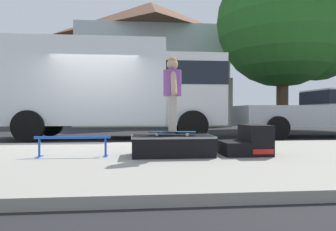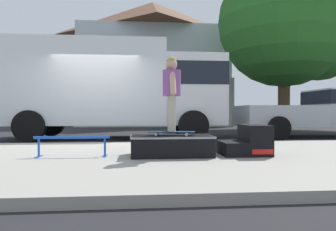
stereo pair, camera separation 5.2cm
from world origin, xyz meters
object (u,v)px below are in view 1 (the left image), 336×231
at_px(box_truck, 116,86).
at_px(street_tree_main, 290,25).
at_px(skate_box, 172,145).
at_px(pickup_truck_silver, 325,111).
at_px(skater_kid, 172,88).
at_px(kicker_ramp, 248,142).
at_px(grind_rail, 73,142).
at_px(skateboard, 172,132).

height_order(box_truck, street_tree_main, street_tree_main).
height_order(skate_box, pickup_truck_silver, pickup_truck_silver).
height_order(skater_kid, box_truck, box_truck).
xyz_separation_m(kicker_ramp, street_tree_main, (5.56, 9.65, 4.73)).
height_order(grind_rail, street_tree_main, street_tree_main).
bearing_deg(skater_kid, kicker_ramp, 0.19).
height_order(skater_kid, pickup_truck_silver, skater_kid).
bearing_deg(pickup_truck_silver, skateboard, -139.07).
bearing_deg(skateboard, street_tree_main, 54.57).
bearing_deg(kicker_ramp, box_truck, 116.26).
relative_size(pickup_truck_silver, street_tree_main, 0.68).
bearing_deg(skater_kid, skate_box, 132.95).
bearing_deg(grind_rail, pickup_truck_silver, 33.83).
bearing_deg(grind_rail, skater_kid, -1.92).
height_order(skate_box, box_truck, box_truck).
xyz_separation_m(skate_box, skater_kid, (0.00, -0.00, 0.96)).
xyz_separation_m(skate_box, box_truck, (-1.25, 5.21, 1.40)).
relative_size(skate_box, box_truck, 0.20).
height_order(skate_box, skater_kid, skater_kid).
bearing_deg(grind_rail, skateboard, -1.92).
xyz_separation_m(skate_box, street_tree_main, (6.87, 9.65, 4.76)).
relative_size(kicker_ramp, skater_kid, 0.63).
bearing_deg(pickup_truck_silver, box_truck, 178.97).
relative_size(box_truck, street_tree_main, 0.82).
xyz_separation_m(grind_rail, skater_kid, (1.64, -0.05, 0.90)).
bearing_deg(street_tree_main, pickup_truck_silver, -102.41).
distance_m(grind_rail, skater_kid, 1.87).
relative_size(skate_box, grind_rail, 1.11).
bearing_deg(kicker_ramp, grind_rail, 179.02).
xyz_separation_m(kicker_ramp, grind_rail, (-2.95, 0.05, 0.03)).
xyz_separation_m(skater_kid, pickup_truck_silver, (5.86, 5.08, -0.37)).
relative_size(grind_rail, skater_kid, 0.98).
bearing_deg(box_truck, grind_rail, -94.23).
relative_size(kicker_ramp, pickup_truck_silver, 0.14).
height_order(kicker_ramp, pickup_truck_silver, pickup_truck_silver).
height_order(grind_rail, skater_kid, skater_kid).
bearing_deg(kicker_ramp, pickup_truck_silver, 48.14).
height_order(kicker_ramp, box_truck, box_truck).
bearing_deg(skate_box, box_truck, 103.53).
relative_size(skate_box, kicker_ramp, 1.71).
height_order(skateboard, street_tree_main, street_tree_main).
relative_size(skateboard, street_tree_main, 0.10).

